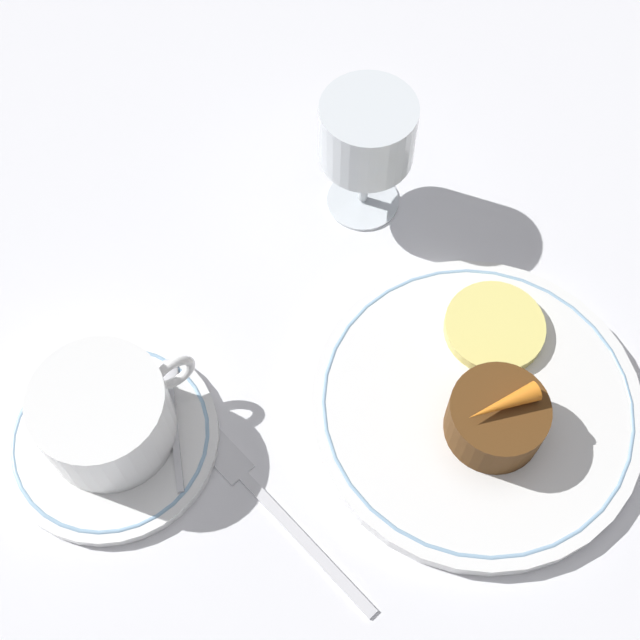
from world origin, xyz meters
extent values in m
plane|color=white|center=(0.00, 0.00, 0.00)|extent=(3.00, 3.00, 0.00)
cylinder|color=white|center=(0.04, -0.05, 0.01)|extent=(0.25, 0.25, 0.01)
torus|color=#8CB2D1|center=(0.04, -0.05, 0.01)|extent=(0.24, 0.24, 0.00)
cylinder|color=white|center=(-0.21, 0.08, 0.01)|extent=(0.16, 0.16, 0.01)
torus|color=#8CB2D1|center=(-0.21, 0.08, 0.01)|extent=(0.15, 0.15, 0.00)
cylinder|color=white|center=(-0.20, 0.08, 0.04)|extent=(0.10, 0.10, 0.06)
cylinder|color=#9E7A4C|center=(-0.20, 0.08, 0.05)|extent=(0.08, 0.08, 0.05)
torus|color=white|center=(-0.14, 0.08, 0.04)|extent=(0.03, 0.01, 0.04)
cube|color=silver|center=(-0.17, 0.05, 0.01)|extent=(0.04, 0.08, 0.00)
ellipsoid|color=silver|center=(-0.14, 0.10, 0.01)|extent=(0.02, 0.03, 0.00)
cylinder|color=silver|center=(0.08, 0.16, 0.00)|extent=(0.06, 0.06, 0.01)
cylinder|color=silver|center=(0.08, 0.16, 0.03)|extent=(0.01, 0.01, 0.06)
cylinder|color=silver|center=(0.08, 0.16, 0.09)|extent=(0.08, 0.08, 0.06)
cylinder|color=maroon|center=(0.08, 0.16, 0.08)|extent=(0.07, 0.07, 0.03)
cube|color=silver|center=(-0.13, -0.07, 0.00)|extent=(0.03, 0.13, 0.01)
cube|color=silver|center=(-0.14, 0.03, 0.00)|extent=(0.03, 0.05, 0.01)
cylinder|color=#563314|center=(0.03, -0.07, 0.03)|extent=(0.07, 0.07, 0.04)
cone|color=orange|center=(0.03, -0.07, 0.06)|extent=(0.05, 0.02, 0.01)
cylinder|color=#EFE075|center=(0.08, -0.01, 0.02)|extent=(0.08, 0.08, 0.01)
camera|label=1|loc=(-0.20, -0.20, 0.63)|focal=50.00mm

